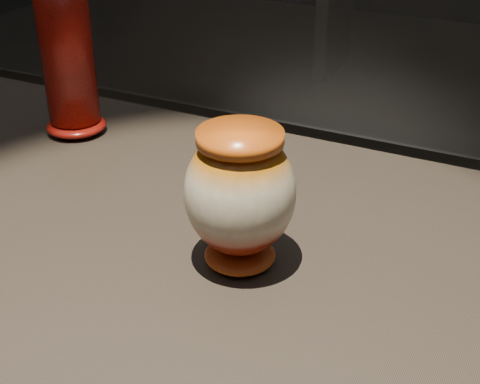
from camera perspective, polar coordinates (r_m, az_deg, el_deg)
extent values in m
cube|color=black|center=(1.02, -2.50, -4.88)|extent=(2.00, 0.80, 0.05)
ellipsoid|color=maroon|center=(0.94, 0.00, -5.35)|extent=(0.10, 0.10, 0.03)
ellipsoid|color=beige|center=(0.89, 0.00, -0.06)|extent=(0.16, 0.16, 0.18)
cylinder|color=#BE6811|center=(0.85, 0.00, 4.69)|extent=(0.12, 0.12, 0.02)
ellipsoid|color=#A81B0B|center=(1.38, -13.79, 5.55)|extent=(0.12, 0.12, 0.03)
cylinder|color=#A81B0B|center=(1.32, -14.71, 12.72)|extent=(0.10, 0.10, 0.33)
cube|color=black|center=(4.45, 8.13, 15.47)|extent=(0.08, 0.50, 0.85)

